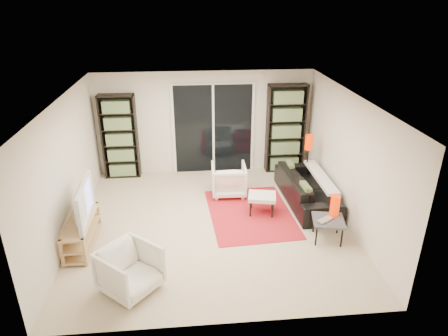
{
  "coord_description": "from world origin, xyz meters",
  "views": [
    {
      "loc": [
        -0.38,
        -6.46,
        4.0
      ],
      "look_at": [
        0.25,
        0.3,
        1.0
      ],
      "focal_mm": 32.0,
      "sensor_mm": 36.0,
      "label": 1
    }
  ],
  "objects_px": {
    "armchair_back": "(229,180)",
    "floor_lamp": "(308,148)",
    "side_table": "(328,221)",
    "bookshelf_left": "(120,137)",
    "armchair_front": "(130,270)",
    "bookshelf_right": "(286,129)",
    "ottoman": "(262,197)",
    "sofa": "(307,188)",
    "tv_stand": "(82,232)"
  },
  "relations": [
    {
      "from": "sofa",
      "to": "armchair_back",
      "type": "xyz_separation_m",
      "value": [
        -1.56,
        0.51,
        0.03
      ]
    },
    {
      "from": "floor_lamp",
      "to": "ottoman",
      "type": "bearing_deg",
      "value": -138.06
    },
    {
      "from": "armchair_back",
      "to": "floor_lamp",
      "type": "height_order",
      "value": "floor_lamp"
    },
    {
      "from": "bookshelf_right",
      "to": "side_table",
      "type": "bearing_deg",
      "value": -88.63
    },
    {
      "from": "bookshelf_left",
      "to": "ottoman",
      "type": "bearing_deg",
      "value": -34.62
    },
    {
      "from": "bookshelf_left",
      "to": "sofa",
      "type": "height_order",
      "value": "bookshelf_left"
    },
    {
      "from": "tv_stand",
      "to": "ottoman",
      "type": "height_order",
      "value": "tv_stand"
    },
    {
      "from": "bookshelf_right",
      "to": "sofa",
      "type": "height_order",
      "value": "bookshelf_right"
    },
    {
      "from": "armchair_front",
      "to": "ottoman",
      "type": "bearing_deg",
      "value": -7.16
    },
    {
      "from": "armchair_front",
      "to": "side_table",
      "type": "bearing_deg",
      "value": -31.46
    },
    {
      "from": "bookshelf_left",
      "to": "floor_lamp",
      "type": "height_order",
      "value": "bookshelf_left"
    },
    {
      "from": "bookshelf_left",
      "to": "armchair_front",
      "type": "height_order",
      "value": "bookshelf_left"
    },
    {
      "from": "bookshelf_right",
      "to": "ottoman",
      "type": "relative_size",
      "value": 3.49
    },
    {
      "from": "bookshelf_right",
      "to": "sofa",
      "type": "xyz_separation_m",
      "value": [
        0.09,
        -1.66,
        -0.74
      ]
    },
    {
      "from": "tv_stand",
      "to": "sofa",
      "type": "relative_size",
      "value": 0.6
    },
    {
      "from": "bookshelf_left",
      "to": "armchair_back",
      "type": "relative_size",
      "value": 2.65
    },
    {
      "from": "tv_stand",
      "to": "ottoman",
      "type": "distance_m",
      "value": 3.35
    },
    {
      "from": "sofa",
      "to": "bookshelf_left",
      "type": "bearing_deg",
      "value": 64.59
    },
    {
      "from": "tv_stand",
      "to": "sofa",
      "type": "xyz_separation_m",
      "value": [
        4.25,
        1.17,
        0.04
      ]
    },
    {
      "from": "bookshelf_left",
      "to": "ottoman",
      "type": "distance_m",
      "value": 3.63
    },
    {
      "from": "tv_stand",
      "to": "armchair_front",
      "type": "height_order",
      "value": "armchair_front"
    },
    {
      "from": "floor_lamp",
      "to": "armchair_back",
      "type": "bearing_deg",
      "value": -173.98
    },
    {
      "from": "armchair_back",
      "to": "floor_lamp",
      "type": "relative_size",
      "value": 0.6
    },
    {
      "from": "bookshelf_left",
      "to": "tv_stand",
      "type": "xyz_separation_m",
      "value": [
        -0.31,
        -2.83,
        -0.71
      ]
    },
    {
      "from": "sofa",
      "to": "floor_lamp",
      "type": "xyz_separation_m",
      "value": [
        0.18,
        0.69,
        0.61
      ]
    },
    {
      "from": "sofa",
      "to": "armchair_back",
      "type": "relative_size",
      "value": 2.84
    },
    {
      "from": "bookshelf_right",
      "to": "armchair_back",
      "type": "bearing_deg",
      "value": -141.88
    },
    {
      "from": "bookshelf_right",
      "to": "floor_lamp",
      "type": "xyz_separation_m",
      "value": [
        0.28,
        -0.97,
        -0.14
      ]
    },
    {
      "from": "side_table",
      "to": "floor_lamp",
      "type": "height_order",
      "value": "floor_lamp"
    },
    {
      "from": "bookshelf_right",
      "to": "armchair_back",
      "type": "xyz_separation_m",
      "value": [
        -1.47,
        -1.15,
        -0.72
      ]
    },
    {
      "from": "bookshelf_left",
      "to": "bookshelf_right",
      "type": "distance_m",
      "value": 3.85
    },
    {
      "from": "floor_lamp",
      "to": "tv_stand",
      "type": "bearing_deg",
      "value": -157.2
    },
    {
      "from": "tv_stand",
      "to": "floor_lamp",
      "type": "height_order",
      "value": "floor_lamp"
    },
    {
      "from": "bookshelf_right",
      "to": "tv_stand",
      "type": "xyz_separation_m",
      "value": [
        -4.16,
        -2.83,
        -0.79
      ]
    },
    {
      "from": "bookshelf_left",
      "to": "bookshelf_right",
      "type": "relative_size",
      "value": 0.93
    },
    {
      "from": "bookshelf_right",
      "to": "side_table",
      "type": "xyz_separation_m",
      "value": [
        0.07,
        -3.04,
        -0.69
      ]
    },
    {
      "from": "bookshelf_right",
      "to": "sofa",
      "type": "distance_m",
      "value": 1.82
    },
    {
      "from": "tv_stand",
      "to": "armchair_back",
      "type": "xyz_separation_m",
      "value": [
        2.69,
        1.68,
        0.07
      ]
    },
    {
      "from": "armchair_back",
      "to": "ottoman",
      "type": "relative_size",
      "value": 1.22
    },
    {
      "from": "armchair_front",
      "to": "side_table",
      "type": "relative_size",
      "value": 1.21
    },
    {
      "from": "sofa",
      "to": "ottoman",
      "type": "height_order",
      "value": "sofa"
    },
    {
      "from": "ottoman",
      "to": "armchair_back",
      "type": "bearing_deg",
      "value": 122.34
    },
    {
      "from": "sofa",
      "to": "armchair_front",
      "type": "bearing_deg",
      "value": 123.31
    },
    {
      "from": "armchair_front",
      "to": "floor_lamp",
      "type": "relative_size",
      "value": 0.62
    },
    {
      "from": "armchair_front",
      "to": "floor_lamp",
      "type": "height_order",
      "value": "floor_lamp"
    },
    {
      "from": "armchair_back",
      "to": "side_table",
      "type": "xyz_separation_m",
      "value": [
        1.54,
        -1.89,
        0.02
      ]
    },
    {
      "from": "armchair_back",
      "to": "armchair_front",
      "type": "xyz_separation_m",
      "value": [
        -1.73,
        -2.89,
        0.01
      ]
    },
    {
      "from": "bookshelf_left",
      "to": "bookshelf_right",
      "type": "height_order",
      "value": "bookshelf_right"
    },
    {
      "from": "ottoman",
      "to": "floor_lamp",
      "type": "height_order",
      "value": "floor_lamp"
    },
    {
      "from": "bookshelf_left",
      "to": "bookshelf_right",
      "type": "xyz_separation_m",
      "value": [
        3.85,
        -0.0,
        0.07
      ]
    }
  ]
}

